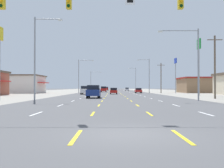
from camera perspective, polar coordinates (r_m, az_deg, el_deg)
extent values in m
plane|color=#4C4C4F|center=(75.13, 0.24, -2.00)|extent=(572.00, 572.00, 0.00)
cube|color=gray|center=(78.93, -18.04, -1.90)|extent=(28.00, 440.00, 0.01)
cube|color=gray|center=(79.28, 18.44, -1.89)|extent=(28.00, 440.00, 0.01)
cube|color=white|center=(16.86, -16.44, -6.27)|extent=(0.14, 2.60, 0.01)
cube|color=white|center=(24.13, -11.43, -4.61)|extent=(0.14, 2.60, 0.01)
cube|color=white|center=(31.50, -8.76, -3.71)|extent=(0.14, 2.60, 0.01)
cube|color=white|center=(38.93, -7.11, -3.15)|extent=(0.14, 2.60, 0.01)
cube|color=white|center=(46.38, -6.00, -2.76)|extent=(0.14, 2.60, 0.01)
cube|color=white|center=(53.84, -5.19, -2.48)|extent=(0.14, 2.60, 0.01)
cube|color=white|center=(61.31, -4.57, -2.27)|extent=(0.14, 2.60, 0.01)
cube|color=white|center=(68.79, -4.10, -2.11)|extent=(0.14, 2.60, 0.01)
cube|color=white|center=(76.27, -3.71, -1.97)|extent=(0.14, 2.60, 0.01)
cube|color=white|center=(83.76, -3.40, -1.87)|extent=(0.14, 2.60, 0.01)
cube|color=white|center=(91.25, -3.13, -1.77)|extent=(0.14, 2.60, 0.01)
cube|color=white|center=(98.74, -2.91, -1.70)|extent=(0.14, 2.60, 0.01)
cube|color=white|center=(106.23, -2.72, -1.63)|extent=(0.14, 2.60, 0.01)
cube|color=white|center=(113.72, -2.55, -1.57)|extent=(0.14, 2.60, 0.01)
cube|color=white|center=(121.21, -2.40, -1.52)|extent=(0.14, 2.60, 0.01)
cube|color=white|center=(128.71, -2.27, -1.48)|extent=(0.14, 2.60, 0.01)
cube|color=white|center=(136.20, -2.16, -1.44)|extent=(0.14, 2.60, 0.01)
cube|color=white|center=(143.70, -2.05, -1.40)|extent=(0.14, 2.60, 0.01)
cube|color=white|center=(151.19, -1.96, -1.37)|extent=(0.14, 2.60, 0.01)
cube|color=white|center=(158.69, -1.88, -1.34)|extent=(0.14, 2.60, 0.01)
cube|color=white|center=(166.19, -1.80, -1.31)|extent=(0.14, 2.60, 0.01)
cube|color=white|center=(173.68, -1.73, -1.29)|extent=(0.14, 2.60, 0.01)
cube|color=white|center=(181.18, -1.67, -1.27)|extent=(0.14, 2.60, 0.01)
cube|color=white|center=(188.68, -1.61, -1.25)|extent=(0.14, 2.60, 0.01)
cube|color=white|center=(196.17, -1.55, -1.23)|extent=(0.14, 2.60, 0.01)
cube|color=white|center=(203.67, -1.50, -1.21)|extent=(0.14, 2.60, 0.01)
cube|color=white|center=(211.17, -1.46, -1.19)|extent=(0.14, 2.60, 0.01)
cube|color=white|center=(218.67, -1.41, -1.18)|extent=(0.14, 2.60, 0.01)
cube|color=white|center=(226.17, -1.37, -1.16)|extent=(0.14, 2.60, 0.01)
cube|color=yellow|center=(8.84, -8.08, -11.37)|extent=(0.14, 2.60, 0.01)
cube|color=yellow|center=(16.24, -4.42, -6.52)|extent=(0.14, 2.60, 0.01)
cube|color=yellow|center=(23.70, -3.07, -4.70)|extent=(0.14, 2.60, 0.01)
cube|color=yellow|center=(31.18, -2.38, -3.75)|extent=(0.14, 2.60, 0.01)
cube|color=yellow|center=(38.66, -1.95, -3.17)|extent=(0.14, 2.60, 0.01)
cube|color=yellow|center=(46.16, -1.66, -2.78)|extent=(0.14, 2.60, 0.01)
cube|color=yellow|center=(53.65, -1.46, -2.49)|extent=(0.14, 2.60, 0.01)
cube|color=yellow|center=(61.14, -1.30, -2.28)|extent=(0.14, 2.60, 0.01)
cube|color=yellow|center=(68.64, -1.18, -2.11)|extent=(0.14, 2.60, 0.01)
cube|color=yellow|center=(76.14, -1.08, -1.98)|extent=(0.14, 2.60, 0.01)
cube|color=yellow|center=(83.64, -1.00, -1.87)|extent=(0.14, 2.60, 0.01)
cube|color=yellow|center=(91.13, -0.93, -1.78)|extent=(0.14, 2.60, 0.01)
cube|color=yellow|center=(98.63, -0.88, -1.70)|extent=(0.14, 2.60, 0.01)
cube|color=yellow|center=(106.13, -0.83, -1.63)|extent=(0.14, 2.60, 0.01)
cube|color=yellow|center=(113.63, -0.78, -1.57)|extent=(0.14, 2.60, 0.01)
cube|color=yellow|center=(121.13, -0.75, -1.52)|extent=(0.14, 2.60, 0.01)
cube|color=yellow|center=(128.63, -0.71, -1.48)|extent=(0.14, 2.60, 0.01)
cube|color=yellow|center=(136.13, -0.68, -1.44)|extent=(0.14, 2.60, 0.01)
cube|color=yellow|center=(143.63, -0.66, -1.40)|extent=(0.14, 2.60, 0.01)
cube|color=yellow|center=(151.12, -0.63, -1.37)|extent=(0.14, 2.60, 0.01)
cube|color=yellow|center=(158.62, -0.61, -1.34)|extent=(0.14, 2.60, 0.01)
cube|color=yellow|center=(166.12, -0.59, -1.31)|extent=(0.14, 2.60, 0.01)
cube|color=yellow|center=(173.62, -0.58, -1.29)|extent=(0.14, 2.60, 0.01)
cube|color=yellow|center=(181.12, -0.56, -1.27)|extent=(0.14, 2.60, 0.01)
cube|color=yellow|center=(188.62, -0.55, -1.25)|extent=(0.14, 2.60, 0.01)
cube|color=yellow|center=(196.12, -0.53, -1.23)|extent=(0.14, 2.60, 0.01)
cube|color=yellow|center=(203.62, -0.52, -1.21)|extent=(0.14, 2.60, 0.01)
cube|color=yellow|center=(211.12, -0.51, -1.19)|extent=(0.14, 2.60, 0.01)
cube|color=yellow|center=(218.62, -0.50, -1.18)|extent=(0.14, 2.60, 0.01)
cube|color=yellow|center=(226.12, -0.49, -1.16)|extent=(0.14, 2.60, 0.01)
cube|color=yellow|center=(9.06, 14.87, -11.10)|extent=(0.14, 2.60, 0.01)
cube|color=yellow|center=(16.36, 7.99, -6.47)|extent=(0.14, 2.60, 0.01)
cube|color=yellow|center=(23.78, 5.41, -4.68)|extent=(0.14, 2.60, 0.01)
cube|color=yellow|center=(31.24, 4.07, -3.74)|extent=(0.14, 2.60, 0.01)
cube|color=yellow|center=(38.71, 3.24, -3.16)|extent=(0.14, 2.60, 0.01)
cube|color=yellow|center=(46.20, 2.69, -2.77)|extent=(0.14, 2.60, 0.01)
cube|color=yellow|center=(53.69, 2.28, -2.49)|extent=(0.14, 2.60, 0.01)
cube|color=yellow|center=(61.18, 1.98, -2.28)|extent=(0.14, 2.60, 0.01)
cube|color=yellow|center=(68.67, 1.75, -2.11)|extent=(0.14, 2.60, 0.01)
cube|color=yellow|center=(76.16, 1.56, -1.98)|extent=(0.14, 2.60, 0.01)
cube|color=yellow|center=(83.66, 1.40, -1.87)|extent=(0.14, 2.60, 0.01)
cube|color=yellow|center=(91.15, 1.27, -1.78)|extent=(0.14, 2.60, 0.01)
cube|color=yellow|center=(98.65, 1.16, -1.70)|extent=(0.14, 2.60, 0.01)
cube|color=yellow|center=(106.15, 1.06, -1.63)|extent=(0.14, 2.60, 0.01)
cube|color=yellow|center=(113.65, 0.98, -1.57)|extent=(0.14, 2.60, 0.01)
cube|color=yellow|center=(121.14, 0.91, -1.52)|extent=(0.14, 2.60, 0.01)
cube|color=yellow|center=(128.64, 0.85, -1.48)|extent=(0.14, 2.60, 0.01)
cube|color=yellow|center=(136.14, 0.79, -1.44)|extent=(0.14, 2.60, 0.01)
cube|color=yellow|center=(143.64, 0.74, -1.40)|extent=(0.14, 2.60, 0.01)
cube|color=yellow|center=(151.14, 0.69, -1.37)|extent=(0.14, 2.60, 0.01)
cube|color=yellow|center=(158.64, 0.65, -1.34)|extent=(0.14, 2.60, 0.01)
cube|color=yellow|center=(166.13, 0.61, -1.31)|extent=(0.14, 2.60, 0.01)
cube|color=yellow|center=(173.63, 0.58, -1.29)|extent=(0.14, 2.60, 0.01)
cube|color=yellow|center=(181.13, 0.55, -1.27)|extent=(0.14, 2.60, 0.01)
cube|color=yellow|center=(188.63, 0.52, -1.25)|extent=(0.14, 2.60, 0.01)
cube|color=yellow|center=(196.13, 0.49, -1.23)|extent=(0.14, 2.60, 0.01)
cube|color=yellow|center=(203.63, 0.47, -1.21)|extent=(0.14, 2.60, 0.01)
cube|color=yellow|center=(211.13, 0.44, -1.19)|extent=(0.14, 2.60, 0.01)
cube|color=yellow|center=(218.63, 0.42, -1.18)|extent=(0.14, 2.60, 0.01)
cube|color=yellow|center=(226.13, 0.40, -1.16)|extent=(0.14, 2.60, 0.01)
cube|color=white|center=(17.20, 19.67, -6.15)|extent=(0.14, 2.60, 0.01)
cube|color=white|center=(24.37, 13.65, -4.57)|extent=(0.14, 2.60, 0.01)
cube|color=white|center=(31.69, 10.40, -3.69)|extent=(0.14, 2.60, 0.01)
cube|color=white|center=(39.08, 8.38, -3.14)|extent=(0.14, 2.60, 0.01)
cube|color=white|center=(46.50, 7.00, -2.76)|extent=(0.14, 2.60, 0.01)
cube|color=white|center=(53.95, 6.00, -2.48)|extent=(0.14, 2.60, 0.01)
cube|color=white|center=(61.41, 5.25, -2.27)|extent=(0.14, 2.60, 0.01)
cube|color=white|center=(68.88, 4.66, -2.11)|extent=(0.14, 2.60, 0.01)
cube|color=white|center=(76.35, 4.18, -1.97)|extent=(0.14, 2.60, 0.01)
cube|color=white|center=(83.83, 3.79, -1.86)|extent=(0.14, 2.60, 0.01)
cube|color=white|center=(91.31, 3.47, -1.77)|extent=(0.14, 2.60, 0.01)
cube|color=white|center=(98.80, 3.19, -1.70)|extent=(0.14, 2.60, 0.01)
cube|color=white|center=(106.28, 2.95, -1.63)|extent=(0.14, 2.60, 0.01)
cube|color=white|center=(113.77, 2.74, -1.57)|extent=(0.14, 2.60, 0.01)
cube|color=white|center=(121.26, 2.56, -1.52)|extent=(0.14, 2.60, 0.01)
cube|color=white|center=(128.75, 2.40, -1.48)|extent=(0.14, 2.60, 0.01)
cube|color=white|center=(136.24, 2.26, -1.44)|extent=(0.14, 2.60, 0.01)
cube|color=white|center=(143.74, 2.13, -1.40)|extent=(0.14, 2.60, 0.01)
cube|color=white|center=(151.23, 2.02, -1.37)|extent=(0.14, 2.60, 0.01)
cube|color=white|center=(158.73, 1.91, -1.34)|extent=(0.14, 2.60, 0.01)
cube|color=white|center=(166.22, 1.82, -1.31)|extent=(0.14, 2.60, 0.01)
cube|color=white|center=(173.72, 1.73, -1.29)|extent=(0.14, 2.60, 0.01)
cube|color=white|center=(181.21, 1.65, -1.27)|extent=(0.14, 2.60, 0.01)
cube|color=white|center=(188.71, 1.58, -1.25)|extent=(0.14, 2.60, 0.01)
cube|color=white|center=(196.20, 1.51, -1.23)|extent=(0.14, 2.60, 0.01)
cube|color=white|center=(203.70, 1.45, -1.21)|extent=(0.14, 2.60, 0.01)
cube|color=white|center=(211.20, 1.39, -1.19)|extent=(0.14, 2.60, 0.01)
cube|color=white|center=(218.69, 1.34, -1.18)|extent=(0.14, 2.60, 0.01)
cube|color=white|center=(226.19, 1.29, -1.16)|extent=(0.14, 2.60, 0.01)
cube|color=white|center=(16.49, 3.80, 17.95)|extent=(0.60, 0.04, 0.60)
cube|color=black|center=(16.47, 3.80, 17.98)|extent=(0.36, 0.01, 0.36)
cube|color=gold|center=(16.58, -9.61, 17.45)|extent=(0.30, 0.34, 0.92)
sphere|color=#F29E0C|center=(16.40, -9.72, 17.58)|extent=(0.20, 0.20, 0.20)
sphere|color=black|center=(16.31, -9.72, 16.58)|extent=(0.20, 0.20, 0.20)
cube|color=gold|center=(17.66, -23.12, 16.36)|extent=(0.30, 0.34, 0.92)
sphere|color=#F29E0C|center=(17.49, -23.37, 16.46)|extent=(0.20, 0.20, 0.20)
sphere|color=black|center=(17.41, -23.37, 15.51)|extent=(0.20, 0.20, 0.20)
cube|color=gold|center=(16.89, 14.61, 17.12)|extent=(0.30, 0.34, 0.92)
sphere|color=#F29E0C|center=(16.71, 14.78, 17.25)|extent=(0.20, 0.20, 0.20)
sphere|color=black|center=(16.62, 14.78, 16.26)|extent=(0.20, 0.20, 0.20)
cube|color=navy|center=(40.30, -4.24, -1.88)|extent=(1.98, 4.90, 0.92)
cube|color=black|center=(40.24, -4.24, -0.75)|extent=(1.82, 2.70, 0.68)
cylinder|color=black|center=(42.07, -5.22, -2.46)|extent=(0.26, 0.76, 0.76)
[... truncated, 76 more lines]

